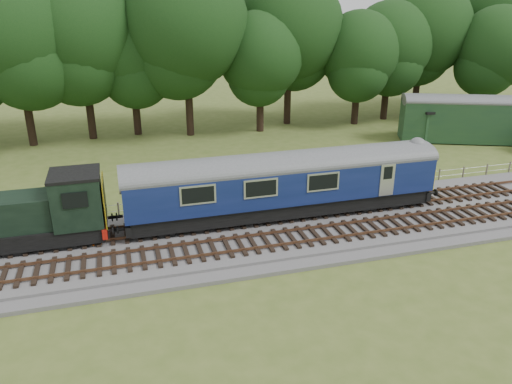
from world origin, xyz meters
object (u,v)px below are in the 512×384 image
object	(u,v)px
shunter_loco	(22,217)
worker	(95,228)
dmu_railcar	(284,179)
parked_coach	(495,117)

from	to	relation	value
shunter_loco	worker	distance (m)	3.61
shunter_loco	worker	size ratio (longest dim) A/B	4.61
shunter_loco	worker	world-z (taller)	shunter_loco
dmu_railcar	parked_coach	xyz separation A→B (m)	(23.61, 10.81, -0.28)
worker	dmu_railcar	bearing A→B (deg)	-9.05
worker	parked_coach	distance (m)	36.02
worker	shunter_loco	bearing A→B (deg)	153.24
dmu_railcar	worker	bearing A→B (deg)	-175.55
dmu_railcar	shunter_loco	distance (m)	13.94
dmu_railcar	shunter_loco	world-z (taller)	dmu_railcar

